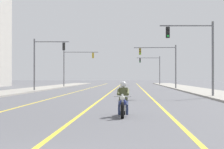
% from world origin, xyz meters
% --- Properties ---
extents(lane_stripe_center, '(0.16, 100.00, 0.01)m').
position_xyz_m(lane_stripe_center, '(0.04, 45.00, 0.00)').
color(lane_stripe_center, yellow).
rests_on(lane_stripe_center, ground).
extents(lane_stripe_left, '(0.16, 100.00, 0.01)m').
position_xyz_m(lane_stripe_left, '(-3.89, 45.00, 0.00)').
color(lane_stripe_left, yellow).
rests_on(lane_stripe_left, ground).
extents(lane_stripe_right, '(0.16, 100.00, 0.01)m').
position_xyz_m(lane_stripe_right, '(3.90, 45.00, 0.00)').
color(lane_stripe_right, yellow).
rests_on(lane_stripe_right, ground).
extents(sidewalk_kerb_right, '(4.40, 110.00, 0.14)m').
position_xyz_m(sidewalk_kerb_right, '(10.43, 40.00, 0.07)').
color(sidewalk_kerb_right, '#9E998E').
rests_on(sidewalk_kerb_right, ground).
extents(sidewalk_kerb_left, '(4.40, 110.00, 0.14)m').
position_xyz_m(sidewalk_kerb_left, '(-10.43, 40.00, 0.07)').
color(sidewalk_kerb_left, '#9E998E').
rests_on(sidewalk_kerb_left, ground).
extents(motorcycle_with_rider, '(0.70, 2.19, 1.46)m').
position_xyz_m(motorcycle_with_rider, '(1.92, 9.54, 0.59)').
color(motorcycle_with_rider, black).
rests_on(motorcycle_with_rider, ground).
extents(traffic_signal_near_right, '(4.41, 0.50, 6.20)m').
position_xyz_m(traffic_signal_near_right, '(7.71, 24.97, 4.07)').
color(traffic_signal_near_right, slate).
rests_on(traffic_signal_near_right, ground).
extents(traffic_signal_near_left, '(4.19, 0.53, 6.20)m').
position_xyz_m(traffic_signal_near_left, '(-7.95, 38.29, 4.05)').
color(traffic_signal_near_left, slate).
rests_on(traffic_signal_near_left, ground).
extents(traffic_signal_mid_right, '(5.98, 0.38, 6.20)m').
position_xyz_m(traffic_signal_mid_right, '(6.88, 47.69, 4.16)').
color(traffic_signal_mid_right, slate).
rests_on(traffic_signal_mid_right, ground).
extents(traffic_signal_mid_left, '(5.80, 0.62, 6.20)m').
position_xyz_m(traffic_signal_mid_left, '(-7.14, 56.90, 4.15)').
color(traffic_signal_mid_left, slate).
rests_on(traffic_signal_mid_left, ground).
extents(traffic_signal_far_right, '(5.07, 0.37, 6.20)m').
position_xyz_m(traffic_signal_far_right, '(7.14, 76.21, 4.11)').
color(traffic_signal_far_right, slate).
rests_on(traffic_signal_far_right, ground).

